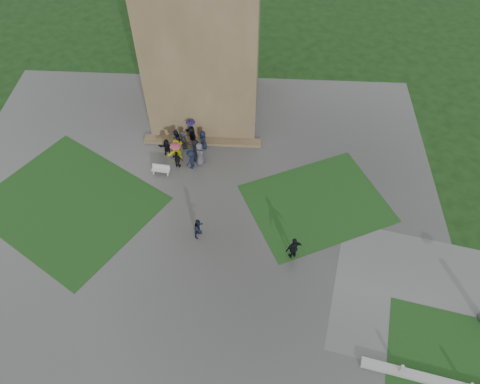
# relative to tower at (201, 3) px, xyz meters

# --- Properties ---
(ground) EXTENTS (120.00, 120.00, 0.00)m
(ground) POSITION_rel_tower_xyz_m (0.00, -15.00, -9.00)
(ground) COLOR black
(plaza) EXTENTS (34.00, 34.00, 0.02)m
(plaza) POSITION_rel_tower_xyz_m (0.00, -13.00, -8.99)
(plaza) COLOR #3A3A37
(plaza) RESTS_ON ground
(lawn_inset_left) EXTENTS (14.10, 13.46, 0.01)m
(lawn_inset_left) POSITION_rel_tower_xyz_m (-8.50, -11.00, -8.97)
(lawn_inset_left) COLOR #143512
(lawn_inset_left) RESTS_ON plaza
(lawn_inset_right) EXTENTS (11.12, 10.15, 0.01)m
(lawn_inset_right) POSITION_rel_tower_xyz_m (8.50, -10.00, -8.97)
(lawn_inset_right) COLOR #143512
(lawn_inset_right) RESTS_ON plaza
(tower) EXTENTS (8.00, 8.00, 18.00)m
(tower) POSITION_rel_tower_xyz_m (0.00, 0.00, 0.00)
(tower) COLOR brown
(tower) RESTS_ON ground
(tower_plinth) EXTENTS (9.00, 0.80, 0.22)m
(tower_plinth) POSITION_rel_tower_xyz_m (0.00, -4.40, -8.87)
(tower_plinth) COLOR brown
(tower_plinth) RESTS_ON plaza
(bench) EXTENTS (1.34, 0.55, 0.76)m
(bench) POSITION_rel_tower_xyz_m (-2.64, -7.78, -8.59)
(bench) COLOR #B6B6B1
(bench) RESTS_ON plaza
(visitor_cluster) EXTENTS (3.68, 3.94, 2.33)m
(visitor_cluster) POSITION_rel_tower_xyz_m (-1.04, -5.92, -8.06)
(visitor_cluster) COLOR black
(visitor_cluster) RESTS_ON plaza
(pedestrian_mid) EXTENTS (0.76, 0.88, 1.57)m
(pedestrian_mid) POSITION_rel_tower_xyz_m (0.75, -13.08, -8.19)
(pedestrian_mid) COLOR black
(pedestrian_mid) RESTS_ON plaza
(pedestrian_near) EXTENTS (1.26, 1.05, 1.87)m
(pedestrian_near) POSITION_rel_tower_xyz_m (6.77, -14.39, -8.04)
(pedestrian_near) COLOR black
(pedestrian_near) RESTS_ON plaza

